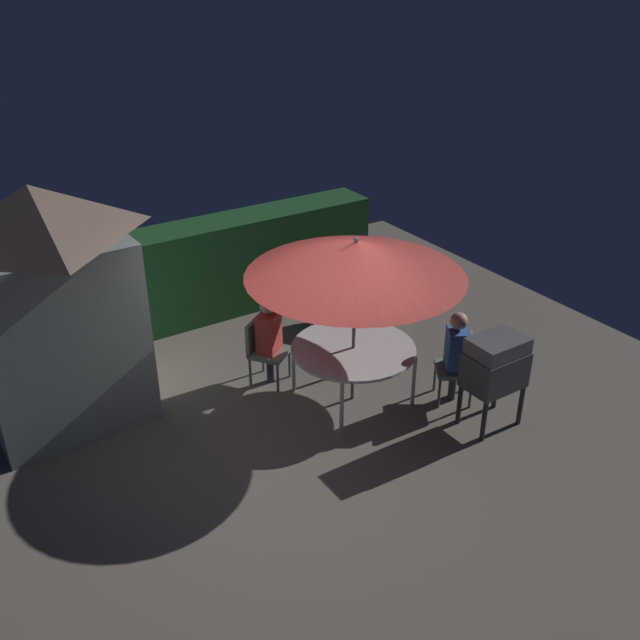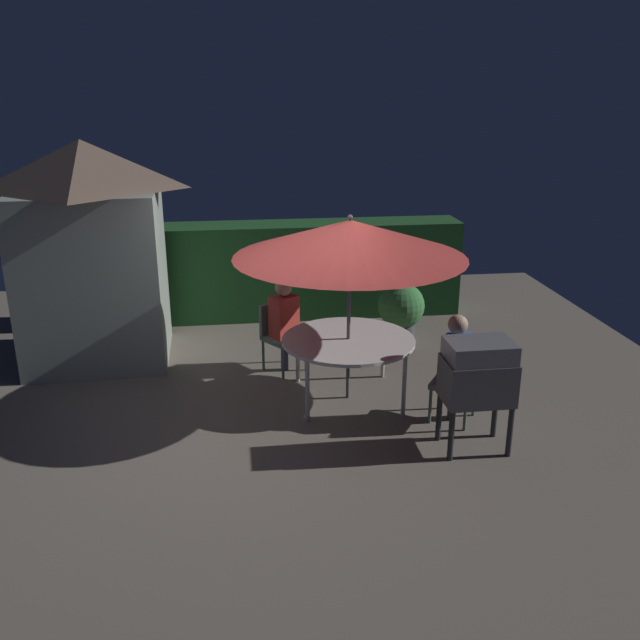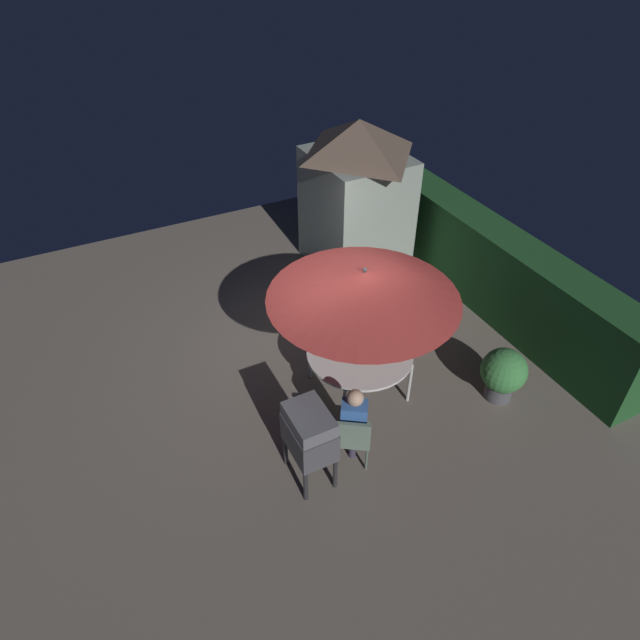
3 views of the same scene
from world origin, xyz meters
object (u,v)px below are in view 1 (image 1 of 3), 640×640
Objects in this scene: chair_far_side at (461,365)px; person_in_blue at (456,347)px; patio_umbrella at (356,259)px; chair_near_shed at (264,347)px; patio_table at (353,351)px; garden_shed at (50,305)px; person_in_red at (269,331)px; bbq_grill at (495,365)px; potted_plant_by_shed at (342,294)px.

person_in_blue is (-0.07, 0.05, 0.26)m from chair_far_side.
patio_umbrella is 2.98× the size of chair_near_shed.
patio_table is 0.59× the size of patio_umbrella.
garden_shed is at bearing 163.94° from chair_near_shed.
bbq_grill is at bearing -52.21° from person_in_red.
potted_plant_by_shed reaches higher than patio_table.
person_in_red and person_in_blue have the same top height.
person_in_red is at bearing 127.79° from bbq_grill.
bbq_grill is at bearing -51.13° from patio_table.
garden_shed is 2.47× the size of bbq_grill.
chair_far_side is at bearing -88.88° from potted_plant_by_shed.
bbq_grill is at bearing -88.62° from person_in_blue.
patio_umbrella is 1.67m from person_in_red.
potted_plant_by_shed is 0.70× the size of person_in_red.
bbq_grill is 0.65m from person_in_blue.
chair_far_side is at bearing -33.35° from patio_table.
bbq_grill is (1.10, -1.36, 0.12)m from patio_table.
potted_plant_by_shed is at bearing 89.53° from person_in_blue.
chair_far_side is 0.71× the size of person_in_blue.
chair_far_side is 0.28m from person_in_blue.
person_in_blue is (4.27, -2.43, -0.73)m from garden_shed.
bbq_grill reaches higher than patio_table.
patio_umbrella is (-0.00, 0.00, 1.25)m from patio_table.
person_in_red is at bearing 136.93° from person_in_blue.
chair_near_shed is 2.53m from person_in_blue.
chair_near_shed is (2.44, -0.70, -0.99)m from garden_shed.
garden_shed is 3.65m from patio_umbrella.
patio_table is at bearing 0.00° from patio_umbrella.
person_in_red is 1.00× the size of person_in_blue.
person_in_blue is at bearing -33.35° from patio_umbrella.
patio_umbrella is (3.18, -1.72, 0.46)m from garden_shed.
garden_shed is 5.09m from chair_far_side.
garden_shed is 1.11× the size of patio_umbrella.
garden_shed is 2.36× the size of person_in_red.
garden_shed is at bearing -178.39° from potted_plant_by_shed.
garden_shed is at bearing 151.63° from patio_table.
garden_shed is 2.36× the size of person_in_blue.
chair_far_side is (1.16, -0.76, -1.46)m from patio_umbrella.
garden_shed is 2.72m from chair_near_shed.
chair_near_shed is at bearing 126.16° from patio_umbrella.
chair_far_side is at bearing -33.35° from person_in_blue.
garden_shed is 4.96m from person_in_blue.
patio_table is at bearing -53.84° from chair_near_shed.
patio_table is at bearing -120.99° from potted_plant_by_shed.
patio_table is (3.18, -1.72, -0.79)m from garden_shed.
patio_umbrella is at bearing -28.37° from garden_shed.
patio_umbrella is at bearing 128.87° from bbq_grill.
patio_umbrella is 2.08m from bbq_grill.
chair_near_shed is at bearing -16.06° from garden_shed.
patio_umbrella is 2.13× the size of person_in_red.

